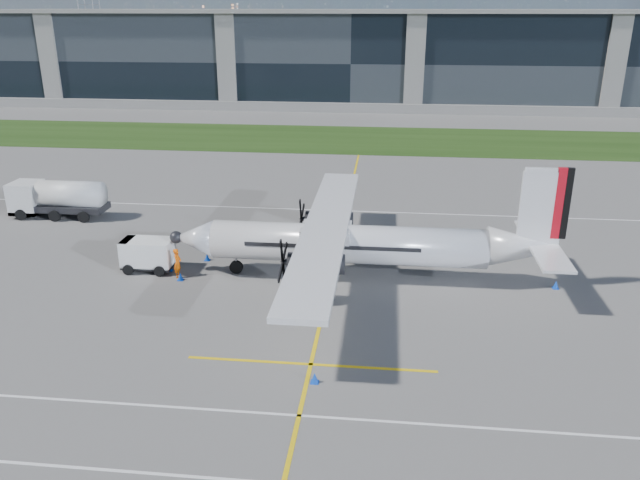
% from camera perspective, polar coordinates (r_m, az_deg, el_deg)
% --- Properties ---
extents(ground, '(400.00, 400.00, 0.00)m').
position_cam_1_polar(ground, '(73.58, 1.24, 7.99)').
color(ground, '#5E5C59').
rests_on(ground, ground).
extents(grass_strip, '(400.00, 18.00, 0.04)m').
position_cam_1_polar(grass_strip, '(81.37, 1.74, 9.22)').
color(grass_strip, '#1B360E').
rests_on(grass_strip, ground).
extents(terminal_building, '(120.00, 20.00, 15.00)m').
position_cam_1_polar(terminal_building, '(112.04, 3.15, 16.18)').
color(terminal_building, black).
rests_on(terminal_building, ground).
extents(tree_line, '(400.00, 6.00, 6.00)m').
position_cam_1_polar(tree_line, '(172.15, 4.31, 16.18)').
color(tree_line, black).
rests_on(tree_line, ground).
extents(pylon_west, '(9.00, 4.60, 30.00)m').
position_cam_1_polar(pylon_west, '(200.99, -20.34, 19.09)').
color(pylon_west, gray).
rests_on(pylon_west, ground).
extents(yellow_taxiway_centerline, '(0.20, 70.00, 0.01)m').
position_cam_1_polar(yellow_taxiway_centerline, '(44.64, 1.66, -0.45)').
color(yellow_taxiway_centerline, yellow).
rests_on(yellow_taxiway_centerline, ground).
extents(white_lane_line, '(90.00, 0.15, 0.01)m').
position_cam_1_polar(white_lane_line, '(24.55, -10.76, -20.55)').
color(white_lane_line, white).
rests_on(white_lane_line, ground).
extents(turboprop_aircraft, '(23.93, 24.82, 7.45)m').
position_cam_1_polar(turboprop_aircraft, '(37.88, 3.91, 1.59)').
color(turboprop_aircraft, silver).
rests_on(turboprop_aircraft, ground).
extents(fuel_tanker_truck, '(8.03, 2.61, 3.01)m').
position_cam_1_polar(fuel_tanker_truck, '(54.73, -23.33, 3.49)').
color(fuel_tanker_truck, silver).
rests_on(fuel_tanker_truck, ground).
extents(baggage_tug, '(3.41, 2.05, 2.05)m').
position_cam_1_polar(baggage_tug, '(41.60, -15.44, -1.33)').
color(baggage_tug, white).
rests_on(baggage_tug, ground).
extents(ground_crew_person, '(0.65, 0.90, 2.16)m').
position_cam_1_polar(ground_crew_person, '(40.05, -12.91, -1.87)').
color(ground_crew_person, '#F25907').
rests_on(ground_crew_person, ground).
extents(safety_cone_tail, '(0.36, 0.36, 0.50)m').
position_cam_1_polar(safety_cone_tail, '(40.35, 20.76, -3.85)').
color(safety_cone_tail, '#0B3FC0').
rests_on(safety_cone_tail, ground).
extents(safety_cone_nose_port, '(0.36, 0.36, 0.50)m').
position_cam_1_polar(safety_cone_nose_port, '(39.84, -12.65, -3.27)').
color(safety_cone_nose_port, '#0B3FC0').
rests_on(safety_cone_nose_port, ground).
extents(safety_cone_nose_stbd, '(0.36, 0.36, 0.50)m').
position_cam_1_polar(safety_cone_nose_stbd, '(42.53, -10.28, -1.53)').
color(safety_cone_nose_stbd, '#0B3FC0').
rests_on(safety_cone_nose_stbd, ground).
extents(safety_cone_portwing, '(0.36, 0.36, 0.50)m').
position_cam_1_polar(safety_cone_portwing, '(28.90, -0.50, -12.48)').
color(safety_cone_portwing, '#0B3FC0').
rests_on(safety_cone_portwing, ground).
extents(safety_cone_fwd, '(0.36, 0.36, 0.50)m').
position_cam_1_polar(safety_cone_fwd, '(41.40, -13.59, -2.42)').
color(safety_cone_fwd, '#0B3FC0').
rests_on(safety_cone_fwd, ground).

